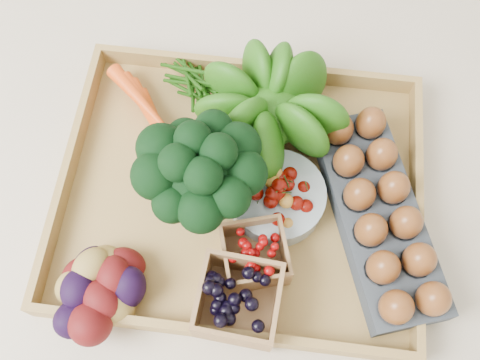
# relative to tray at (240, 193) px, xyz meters

# --- Properties ---
(ground) EXTENTS (4.00, 4.00, 0.00)m
(ground) POSITION_rel_tray_xyz_m (0.00, 0.00, -0.01)
(ground) COLOR beige
(ground) RESTS_ON ground
(tray) EXTENTS (0.55, 0.45, 0.01)m
(tray) POSITION_rel_tray_xyz_m (0.00, 0.00, 0.00)
(tray) COLOR #AB8747
(tray) RESTS_ON ground
(carrots) EXTENTS (0.18, 0.13, 0.04)m
(carrots) POSITION_rel_tray_xyz_m (-0.16, 0.11, 0.03)
(carrots) COLOR #EA4B12
(carrots) RESTS_ON tray
(lettuce) EXTENTS (0.15, 0.15, 0.15)m
(lettuce) POSITION_rel_tray_xyz_m (0.03, 0.12, 0.08)
(lettuce) COLOR #214A0B
(lettuce) RESTS_ON tray
(broccoli) EXTENTS (0.18, 0.18, 0.14)m
(broccoli) POSITION_rel_tray_xyz_m (-0.05, -0.03, 0.08)
(broccoli) COLOR black
(broccoli) RESTS_ON tray
(cherry_bowl) EXTENTS (0.15, 0.15, 0.04)m
(cherry_bowl) POSITION_rel_tray_xyz_m (0.06, -0.01, 0.03)
(cherry_bowl) COLOR #8C9EA5
(cherry_bowl) RESTS_ON tray
(egg_carton) EXTENTS (0.22, 0.35, 0.04)m
(egg_carton) POSITION_rel_tray_xyz_m (0.21, -0.02, 0.03)
(egg_carton) COLOR #373D47
(egg_carton) RESTS_ON tray
(potatoes) EXTENTS (0.16, 0.16, 0.09)m
(potatoes) POSITION_rel_tray_xyz_m (-0.18, -0.18, 0.05)
(potatoes) COLOR #440A0B
(potatoes) RESTS_ON tray
(punnet_blackberry) EXTENTS (0.12, 0.12, 0.08)m
(punnet_blackberry) POSITION_rel_tray_xyz_m (0.02, -0.18, 0.05)
(punnet_blackberry) COLOR black
(punnet_blackberry) RESTS_ON tray
(punnet_raspberry) EXTENTS (0.11, 0.11, 0.06)m
(punnet_raspberry) POSITION_rel_tray_xyz_m (0.03, -0.11, 0.04)
(punnet_raspberry) COLOR #6D0405
(punnet_raspberry) RESTS_ON tray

